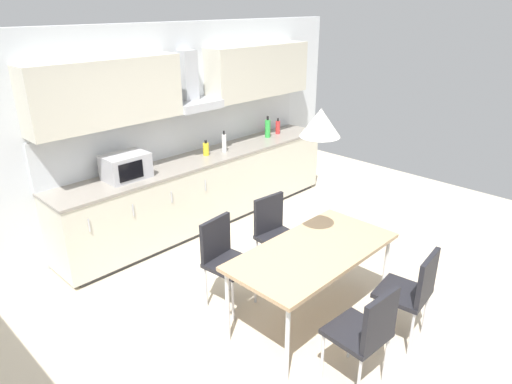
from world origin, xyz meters
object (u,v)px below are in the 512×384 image
(dining_table, at_px, (313,254))
(chair_far_right, at_px, (275,229))
(pendant_lamp, at_px, (320,123))
(microwave, at_px, (126,166))
(bottle_white, at_px, (224,143))
(bottle_green, at_px, (268,128))
(bottle_yellow, at_px, (206,149))
(chair_far_left, at_px, (224,254))
(chair_near_right, at_px, (413,288))
(chair_near_left, at_px, (367,329))
(bottle_red, at_px, (278,127))

(dining_table, bearing_deg, chair_far_right, 65.05)
(chair_far_right, distance_m, pendant_lamp, 1.58)
(microwave, relative_size, chair_far_right, 0.55)
(microwave, height_order, bottle_white, bottle_white)
(bottle_green, bearing_deg, bottle_yellow, -179.60)
(bottle_yellow, distance_m, chair_far_left, 1.91)
(bottle_green, relative_size, bottle_yellow, 1.59)
(bottle_green, relative_size, chair_near_right, 0.36)
(chair_near_left, distance_m, chair_far_right, 1.70)
(bottle_white, bearing_deg, chair_near_left, -113.95)
(bottle_yellow, distance_m, chair_near_left, 3.27)
(microwave, xyz_separation_m, bottle_white, (1.41, -0.05, -0.02))
(bottle_white, height_order, bottle_yellow, bottle_white)
(dining_table, bearing_deg, microwave, 100.87)
(chair_near_left, height_order, chair_far_right, same)
(microwave, height_order, bottle_green, bottle_green)
(chair_far_right, bearing_deg, dining_table, -114.95)
(bottle_red, xyz_separation_m, pendant_lamp, (-2.13, -2.32, 0.85))
(pendant_lamp, bearing_deg, chair_far_left, 115.04)
(microwave, bearing_deg, chair_near_right, -75.32)
(chair_far_left, relative_size, pendant_lamp, 2.72)
(bottle_green, xyz_separation_m, chair_far_left, (-2.24, -1.52, -0.51))
(bottle_red, bearing_deg, chair_near_left, -128.81)
(chair_near_right, height_order, pendant_lamp, pendant_lamp)
(chair_near_left, bearing_deg, chair_far_left, 90.12)
(dining_table, bearing_deg, chair_far_left, 115.04)
(chair_near_left, bearing_deg, bottle_green, 53.89)
(bottle_green, xyz_separation_m, pendant_lamp, (-1.88, -2.29, 0.82))
(bottle_green, bearing_deg, chair_near_left, -126.11)
(bottle_white, distance_m, chair_far_right, 1.65)
(bottle_red, height_order, pendant_lamp, pendant_lamp)
(bottle_green, distance_m, chair_far_right, 2.21)
(bottle_white, height_order, bottle_green, bottle_green)
(bottle_white, bearing_deg, bottle_yellow, 167.26)
(chair_near_right, xyz_separation_m, chair_far_left, (-0.72, 1.54, 0.00))
(bottle_yellow, bearing_deg, chair_far_right, -103.21)
(bottle_white, relative_size, bottle_green, 0.91)
(chair_near_left, bearing_deg, chair_near_right, 0.03)
(bottle_red, xyz_separation_m, dining_table, (-2.13, -2.32, -0.32))
(dining_table, bearing_deg, bottle_white, 66.35)
(bottle_red, xyz_separation_m, chair_near_right, (-1.77, -3.09, -0.48))
(dining_table, bearing_deg, bottle_yellow, 72.63)
(bottle_green, relative_size, bottle_red, 1.34)
(bottle_green, distance_m, bottle_red, 0.25)
(chair_near_left, distance_m, pendant_lamp, 1.58)
(bottle_yellow, bearing_deg, chair_near_left, -109.32)
(dining_table, height_order, chair_far_right, chair_far_right)
(bottle_yellow, relative_size, chair_far_left, 0.22)
(pendant_lamp, bearing_deg, bottle_red, 47.44)
(bottle_yellow, relative_size, pendant_lamp, 0.61)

